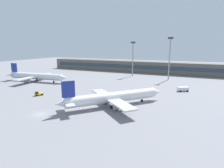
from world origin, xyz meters
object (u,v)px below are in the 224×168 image
Objects in this scene: airplane_mid at (36,76)px; service_van_white at (183,89)px; floodlight_tower_west at (170,56)px; airplane_near at (114,97)px; baggage_tug_yellow at (38,94)px; floodlight_tower_east at (133,56)px.

airplane_mid is 83.89m from service_van_white.
floodlight_tower_west is (-10.97, 29.32, 14.24)m from service_van_white.
floodlight_tower_west is (72.32, 39.14, 12.11)m from airplane_mid.
airplane_near is 39.99m from service_van_white.
baggage_tug_yellow is 66.73m from service_van_white.
airplane_near is at bearing -99.23° from floodlight_tower_west.
airplane_mid is at bearing 136.71° from baggage_tug_yellow.
baggage_tug_yellow is 73.39m from floodlight_tower_east.
service_van_white is at bearing 6.72° from airplane_mid.
airplane_mid is (-62.06, 24.01, 0.07)m from airplane_near.
airplane_mid reaches higher than baggage_tug_yellow.
floodlight_tower_west is at bearing -11.99° from floodlight_tower_east.
floodlight_tower_east is at bearing 43.84° from airplane_mid.
airplane_near is 6.15× the size of service_van_white.
floodlight_tower_east is (20.34, 69.25, 13.29)m from baggage_tug_yellow.
airplane_near is 1.27× the size of floodlight_tower_west.
baggage_tug_yellow is 0.15× the size of floodlight_tower_west.
floodlight_tower_west is 26.45m from floodlight_tower_east.
airplane_mid is 1.78× the size of floodlight_tower_east.
airplane_near is 65.13m from floodlight_tower_west.
floodlight_tower_east is (-25.85, 5.49, -1.26)m from floodlight_tower_west.
airplane_mid reaches higher than airplane_near.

